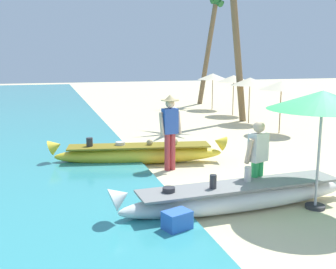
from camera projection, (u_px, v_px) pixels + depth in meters
name	position (u px, v px, depth m)	size (l,w,h in m)	color
ground_plane	(297.00, 203.00, 7.63)	(80.00, 80.00, 0.00)	beige
boat_white_foreground	(241.00, 196.00, 7.23)	(4.84, 0.88, 0.76)	white
boat_yellow_midground	(139.00, 153.00, 10.43)	(4.63, 1.41, 0.75)	yellow
person_vendor_hatted	(170.00, 127.00, 9.69)	(0.57, 0.44, 1.85)	#B2383D
person_tourist_customer	(258.00, 157.00, 7.60)	(0.58, 0.37, 1.55)	green
patio_umbrella_large	(323.00, 101.00, 7.00)	(1.93, 1.93, 2.16)	#B7B7BC
parasol_row_0	(281.00, 85.00, 14.40)	(1.60, 1.60, 1.91)	#8E6B47
parasol_row_1	(250.00, 82.00, 16.67)	(1.60, 1.60, 1.91)	#8E6B47
parasol_row_2	(234.00, 79.00, 19.04)	(1.60, 1.60, 1.91)	#8E6B47
parasol_row_3	(213.00, 77.00, 21.18)	(1.60, 1.60, 1.91)	#8E6B47
palm_tree_tall_inland	(215.00, 11.00, 23.33)	(2.88, 2.77, 6.72)	brown
cooler_box	(177.00, 223.00, 6.23)	(0.41, 0.30, 0.39)	blue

